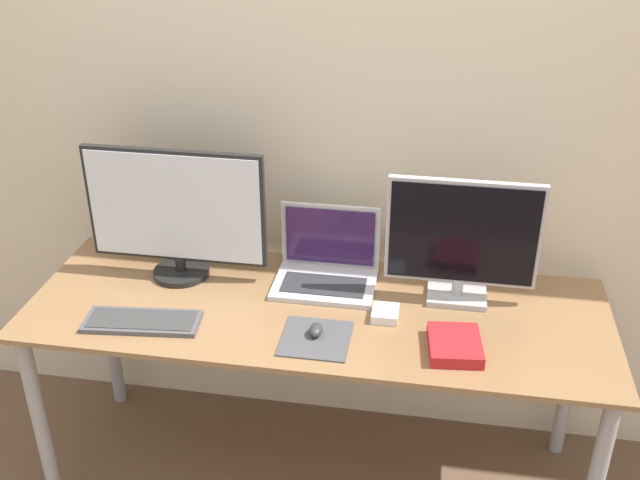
{
  "coord_description": "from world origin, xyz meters",
  "views": [
    {
      "loc": [
        0.35,
        -1.67,
        2.06
      ],
      "look_at": [
        0.0,
        0.39,
        0.95
      ],
      "focal_mm": 42.0,
      "sensor_mm": 36.0,
      "label": 1
    }
  ],
  "objects_px": {
    "book": "(455,345)",
    "power_brick": "(385,314)",
    "monitor_right": "(462,240)",
    "laptop": "(327,264)",
    "keyboard": "(142,321)",
    "mouse": "(316,330)",
    "monitor_left": "(176,213)"
  },
  "relations": [
    {
      "from": "keyboard",
      "to": "power_brick",
      "type": "relative_size",
      "value": 3.91
    },
    {
      "from": "mouse",
      "to": "laptop",
      "type": "bearing_deg",
      "value": 93.37
    },
    {
      "from": "keyboard",
      "to": "book",
      "type": "distance_m",
      "value": 0.96
    },
    {
      "from": "monitor_right",
      "to": "keyboard",
      "type": "xyz_separation_m",
      "value": [
        -0.97,
        -0.31,
        -0.21
      ]
    },
    {
      "from": "book",
      "to": "power_brick",
      "type": "height_order",
      "value": "book"
    },
    {
      "from": "keyboard",
      "to": "book",
      "type": "relative_size",
      "value": 1.84
    },
    {
      "from": "monitor_right",
      "to": "book",
      "type": "distance_m",
      "value": 0.35
    },
    {
      "from": "monitor_left",
      "to": "laptop",
      "type": "height_order",
      "value": "monitor_left"
    },
    {
      "from": "monitor_right",
      "to": "book",
      "type": "bearing_deg",
      "value": -90.72
    },
    {
      "from": "keyboard",
      "to": "monitor_left",
      "type": "bearing_deg",
      "value": 85.95
    },
    {
      "from": "monitor_right",
      "to": "power_brick",
      "type": "relative_size",
      "value": 5.11
    },
    {
      "from": "keyboard",
      "to": "mouse",
      "type": "bearing_deg",
      "value": 2.82
    },
    {
      "from": "keyboard",
      "to": "laptop",
      "type": "bearing_deg",
      "value": 34.33
    },
    {
      "from": "laptop",
      "to": "power_brick",
      "type": "xyz_separation_m",
      "value": [
        0.22,
        -0.2,
        -0.05
      ]
    },
    {
      "from": "laptop",
      "to": "keyboard",
      "type": "bearing_deg",
      "value": -145.67
    },
    {
      "from": "keyboard",
      "to": "book",
      "type": "bearing_deg",
      "value": 1.32
    },
    {
      "from": "keyboard",
      "to": "book",
      "type": "height_order",
      "value": "book"
    },
    {
      "from": "laptop",
      "to": "keyboard",
      "type": "relative_size",
      "value": 0.92
    },
    {
      "from": "monitor_right",
      "to": "laptop",
      "type": "xyz_separation_m",
      "value": [
        -0.44,
        0.05,
        -0.16
      ]
    },
    {
      "from": "monitor_right",
      "to": "mouse",
      "type": "distance_m",
      "value": 0.55
    },
    {
      "from": "laptop",
      "to": "keyboard",
      "type": "distance_m",
      "value": 0.64
    },
    {
      "from": "laptop",
      "to": "power_brick",
      "type": "bearing_deg",
      "value": -42.16
    },
    {
      "from": "laptop",
      "to": "book",
      "type": "height_order",
      "value": "laptop"
    },
    {
      "from": "keyboard",
      "to": "power_brick",
      "type": "bearing_deg",
      "value": 12.25
    },
    {
      "from": "keyboard",
      "to": "power_brick",
      "type": "height_order",
      "value": "power_brick"
    },
    {
      "from": "monitor_right",
      "to": "power_brick",
      "type": "xyz_separation_m",
      "value": [
        -0.22,
        -0.15,
        -0.21
      ]
    },
    {
      "from": "monitor_right",
      "to": "power_brick",
      "type": "distance_m",
      "value": 0.34
    },
    {
      "from": "monitor_left",
      "to": "monitor_right",
      "type": "relative_size",
      "value": 1.26
    },
    {
      "from": "power_brick",
      "to": "laptop",
      "type": "bearing_deg",
      "value": 137.84
    },
    {
      "from": "monitor_left",
      "to": "keyboard",
      "type": "height_order",
      "value": "monitor_left"
    },
    {
      "from": "laptop",
      "to": "mouse",
      "type": "xyz_separation_m",
      "value": [
        0.02,
        -0.33,
        -0.04
      ]
    },
    {
      "from": "mouse",
      "to": "book",
      "type": "height_order",
      "value": "same"
    }
  ]
}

